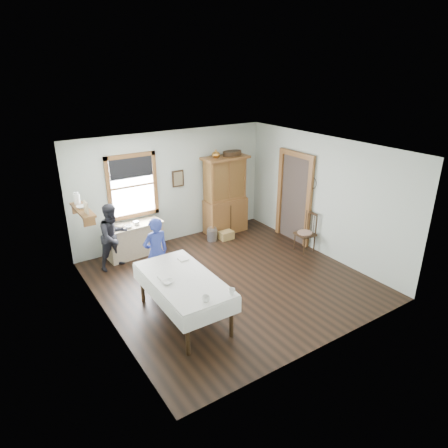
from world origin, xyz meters
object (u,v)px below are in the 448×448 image
object	(u,v)px
dining_table	(184,298)
work_counter	(135,240)
pail	(212,235)
china_hutch	(225,195)
wicker_basket	(226,235)
woman_blue	(156,255)
spindle_chair	(305,232)
figure_dark	(114,239)

from	to	relation	value
dining_table	work_counter	bearing A→B (deg)	85.38
work_counter	pail	size ratio (longest dim) A/B	4.71
china_hutch	wicker_basket	bearing A→B (deg)	-120.92
wicker_basket	woman_blue	world-z (taller)	woman_blue
work_counter	spindle_chair	bearing A→B (deg)	-34.34
dining_table	spindle_chair	xyz separation A→B (m)	(3.63, 0.82, 0.07)
spindle_chair	wicker_basket	distance (m)	1.99
woman_blue	work_counter	bearing A→B (deg)	-99.64
spindle_chair	pail	bearing A→B (deg)	135.54
dining_table	woman_blue	xyz separation A→B (m)	(0.08, 1.25, 0.27)
wicker_basket	pail	bearing A→B (deg)	158.02
spindle_chair	wicker_basket	xyz separation A→B (m)	(-1.16, 1.57, -0.37)
dining_table	pail	world-z (taller)	dining_table
pail	wicker_basket	world-z (taller)	pail
pail	woman_blue	size ratio (longest dim) A/B	0.21
dining_table	spindle_chair	bearing A→B (deg)	12.75
work_counter	wicker_basket	xyz separation A→B (m)	(2.24, -0.42, -0.27)
dining_table	wicker_basket	bearing A→B (deg)	44.09
work_counter	china_hutch	bearing A→B (deg)	-3.80
dining_table	wicker_basket	size ratio (longest dim) A/B	5.69
spindle_chair	figure_dark	world-z (taller)	figure_dark
dining_table	spindle_chair	size ratio (longest dim) A/B	2.11
china_hutch	dining_table	distance (m)	3.97
dining_table	spindle_chair	distance (m)	3.72
work_counter	pail	world-z (taller)	work_counter
work_counter	wicker_basket	distance (m)	2.30
work_counter	figure_dark	size ratio (longest dim) A/B	0.98
pail	wicker_basket	size ratio (longest dim) A/B	0.80
woman_blue	china_hutch	bearing A→B (deg)	-153.40
spindle_chair	wicker_basket	bearing A→B (deg)	130.78
woman_blue	figure_dark	distance (m)	1.30
spindle_chair	woman_blue	bearing A→B (deg)	177.35
pail	spindle_chair	bearing A→B (deg)	-48.66
spindle_chair	pail	world-z (taller)	spindle_chair
dining_table	wicker_basket	xyz separation A→B (m)	(2.47, 2.39, -0.29)
work_counter	dining_table	size ratio (longest dim) A/B	0.66
wicker_basket	figure_dark	distance (m)	2.87
spindle_chair	woman_blue	size ratio (longest dim) A/B	0.70
china_hutch	spindle_chair	distance (m)	2.26
china_hutch	dining_table	xyz separation A→B (m)	(-2.73, -2.82, -0.60)
dining_table	wicker_basket	world-z (taller)	dining_table
work_counter	dining_table	world-z (taller)	dining_table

